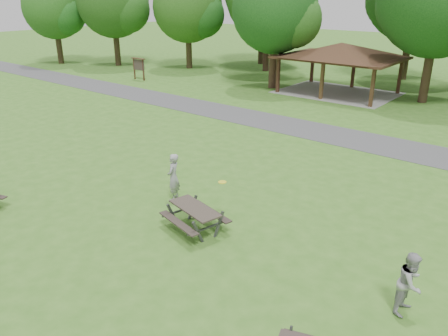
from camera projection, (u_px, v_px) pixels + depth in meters
ground at (121, 234)px, 14.00m from camera, size 160.00×160.00×0.00m
asphalt_path at (324, 133)px, 24.08m from camera, size 120.00×3.20×0.02m
pavilion at (341, 52)px, 32.47m from camera, size 8.60×7.01×3.76m
notice_board at (139, 65)px, 38.15m from camera, size 1.60×0.30×1.88m
tree_row_a at (114, 3)px, 43.86m from camera, size 7.56×7.20×9.97m
tree_row_b at (189, 9)px, 42.48m from camera, size 7.14×6.80×9.28m
tree_row_c at (269, 0)px, 40.57m from camera, size 8.19×7.80×10.67m
tree_row_d at (276, 13)px, 33.27m from camera, size 6.93×6.60×9.27m
tree_flank_left at (55, 10)px, 45.44m from camera, size 6.72×6.40×8.93m
picnic_table_middle at (195, 213)px, 14.04m from camera, size 2.24×1.95×0.84m
frisbee_in_flight at (222, 182)px, 14.19m from camera, size 0.36×0.36×0.02m
frisbee_thrower at (173, 177)px, 16.06m from camera, size 0.66×0.77×1.80m
frisbee_catcher at (411, 283)px, 10.35m from camera, size 0.68×0.84×1.62m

